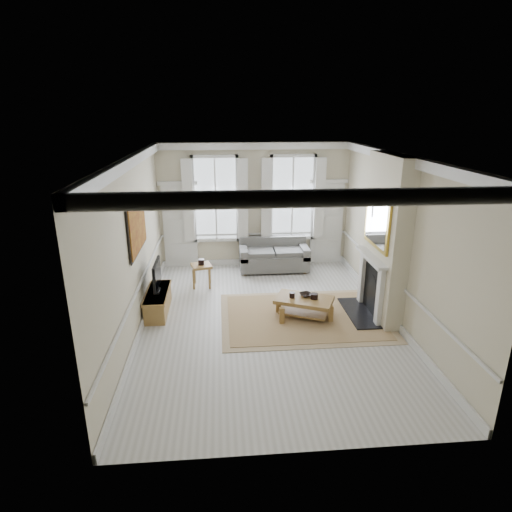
{
  "coord_description": "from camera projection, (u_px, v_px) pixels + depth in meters",
  "views": [
    {
      "loc": [
        -0.94,
        -7.94,
        4.18
      ],
      "look_at": [
        -0.2,
        0.62,
        1.25
      ],
      "focal_mm": 30.0,
      "sensor_mm": 36.0,
      "label": 1
    }
  ],
  "objects": [
    {
      "name": "window_right",
      "position": [
        292.0,
        198.0,
        11.73
      ],
      "size": [
        1.26,
        0.2,
        2.2
      ],
      "primitive_type": null,
      "color": "#B2BCC6",
      "rests_on": "back_wall"
    },
    {
      "name": "door_right",
      "position": [
        327.0,
        224.0,
        12.06
      ],
      "size": [
        0.9,
        0.08,
        2.3
      ],
      "primitive_type": "cube",
      "color": "silver",
      "rests_on": "floor"
    },
    {
      "name": "painting",
      "position": [
        137.0,
        226.0,
        8.32
      ],
      "size": [
        0.05,
        1.66,
        1.06
      ],
      "primitive_type": "cube",
      "color": "#A9761D",
      "rests_on": "left_wall"
    },
    {
      "name": "chimney_breast",
      "position": [
        386.0,
        238.0,
        8.74
      ],
      "size": [
        0.35,
        1.7,
        3.38
      ],
      "primitive_type": "cube",
      "color": "beige",
      "rests_on": "floor"
    },
    {
      "name": "mirror",
      "position": [
        377.0,
        222.0,
        8.61
      ],
      "size": [
        0.06,
        1.26,
        1.06
      ],
      "primitive_type": "cube",
      "color": "gold",
      "rests_on": "chimney_breast"
    },
    {
      "name": "ceiling",
      "position": [
        270.0,
        155.0,
        7.81
      ],
      "size": [
        7.2,
        7.2,
        0.0
      ],
      "primitive_type": "plane",
      "rotation": [
        3.14,
        0.0,
        0.0
      ],
      "color": "white",
      "rests_on": "back_wall"
    },
    {
      "name": "ceramic_pot_a",
      "position": [
        292.0,
        295.0,
        8.99
      ],
      "size": [
        0.12,
        0.12,
        0.12
      ],
      "primitive_type": "cylinder",
      "color": "black",
      "rests_on": "coffee_table"
    },
    {
      "name": "tv_stand",
      "position": [
        158.0,
        302.0,
        9.29
      ],
      "size": [
        0.43,
        1.34,
        0.48
      ],
      "primitive_type": "cube",
      "color": "brown",
      "rests_on": "floor"
    },
    {
      "name": "bowl",
      "position": [
        306.0,
        295.0,
        9.07
      ],
      "size": [
        0.32,
        0.32,
        0.06
      ],
      "primitive_type": "imported",
      "rotation": [
        0.0,
        0.0,
        0.29
      ],
      "color": "black",
      "rests_on": "coffee_table"
    },
    {
      "name": "ceramic_pot_b",
      "position": [
        314.0,
        296.0,
        8.93
      ],
      "size": [
        0.16,
        0.16,
        0.11
      ],
      "primitive_type": "cylinder",
      "color": "black",
      "rests_on": "coffee_table"
    },
    {
      "name": "tv",
      "position": [
        157.0,
        275.0,
        9.09
      ],
      "size": [
        0.08,
        0.9,
        0.68
      ],
      "color": "black",
      "rests_on": "tv_stand"
    },
    {
      "name": "right_wall",
      "position": [
        398.0,
        241.0,
        8.57
      ],
      "size": [
        0.0,
        7.2,
        7.2
      ],
      "primitive_type": "plane",
      "rotation": [
        1.57,
        0.0,
        -1.57
      ],
      "color": "beige",
      "rests_on": "floor"
    },
    {
      "name": "fireplace",
      "position": [
        371.0,
        282.0,
        9.04
      ],
      "size": [
        0.21,
        1.45,
        1.33
      ],
      "color": "silver",
      "rests_on": "floor"
    },
    {
      "name": "left_wall",
      "position": [
        134.0,
        248.0,
        8.15
      ],
      "size": [
        0.0,
        7.2,
        7.2
      ],
      "primitive_type": "plane",
      "rotation": [
        1.57,
        0.0,
        1.57
      ],
      "color": "beige",
      "rests_on": "floor"
    },
    {
      "name": "hearth",
      "position": [
        359.0,
        313.0,
        9.25
      ],
      "size": [
        0.55,
        1.5,
        0.05
      ],
      "primitive_type": "cube",
      "color": "black",
      "rests_on": "floor"
    },
    {
      "name": "rug",
      "position": [
        303.0,
        316.0,
        9.12
      ],
      "size": [
        3.5,
        2.6,
        0.02
      ],
      "primitive_type": "cube",
      "color": "tan",
      "rests_on": "floor"
    },
    {
      "name": "window_left",
      "position": [
        216.0,
        199.0,
        11.56
      ],
      "size": [
        1.26,
        0.2,
        2.2
      ],
      "primitive_type": null,
      "color": "#B2BCC6",
      "rests_on": "back_wall"
    },
    {
      "name": "back_wall",
      "position": [
        254.0,
        206.0,
        11.75
      ],
      "size": [
        5.2,
        0.0,
        5.2
      ],
      "primitive_type": "plane",
      "rotation": [
        1.57,
        0.0,
        0.0
      ],
      "color": "beige",
      "rests_on": "floor"
    },
    {
      "name": "side_table",
      "position": [
        202.0,
        269.0,
        10.6
      ],
      "size": [
        0.56,
        0.56,
        0.57
      ],
      "rotation": [
        0.0,
        0.0,
        0.25
      ],
      "color": "brown",
      "rests_on": "floor"
    },
    {
      "name": "sofa",
      "position": [
        274.0,
        257.0,
        11.76
      ],
      "size": [
        1.86,
        0.91,
        0.86
      ],
      "color": "#585856",
      "rests_on": "floor"
    },
    {
      "name": "coffee_table",
      "position": [
        304.0,
        302.0,
        9.01
      ],
      "size": [
        1.35,
        1.11,
        0.44
      ],
      "rotation": [
        0.0,
        0.0,
        -0.42
      ],
      "color": "brown",
      "rests_on": "rug"
    },
    {
      "name": "door_left",
      "position": [
        180.0,
        227.0,
        11.73
      ],
      "size": [
        0.9,
        0.08,
        2.3
      ],
      "primitive_type": "cube",
      "color": "silver",
      "rests_on": "floor"
    },
    {
      "name": "floor",
      "position": [
        268.0,
        322.0,
        8.91
      ],
      "size": [
        7.2,
        7.2,
        0.0
      ],
      "primitive_type": "plane",
      "color": "#B7B5AD",
      "rests_on": "ground"
    }
  ]
}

